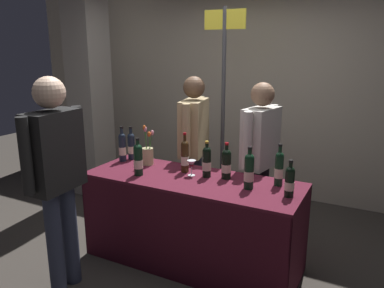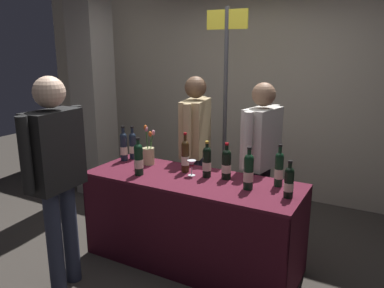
% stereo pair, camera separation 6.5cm
% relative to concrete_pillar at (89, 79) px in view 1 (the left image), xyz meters
% --- Properties ---
extents(ground_plane, '(12.00, 12.00, 0.00)m').
position_rel_concrete_pillar_xyz_m(ground_plane, '(1.94, -0.93, -1.49)').
color(ground_plane, '#38332D').
extents(back_partition, '(7.33, 0.12, 3.00)m').
position_rel_concrete_pillar_xyz_m(back_partition, '(1.94, 1.06, 0.01)').
color(back_partition, '#B2A893').
rests_on(back_partition, ground_plane).
extents(concrete_pillar, '(0.40, 0.40, 2.97)m').
position_rel_concrete_pillar_xyz_m(concrete_pillar, '(0.00, 0.00, 0.00)').
color(concrete_pillar, gray).
rests_on(concrete_pillar, ground_plane).
extents(tasting_table, '(1.87, 0.68, 0.79)m').
position_rel_concrete_pillar_xyz_m(tasting_table, '(1.94, -0.93, -0.94)').
color(tasting_table, '#4C1423').
rests_on(tasting_table, ground_plane).
extents(featured_wine_bottle, '(0.07, 0.07, 0.34)m').
position_rel_concrete_pillar_xyz_m(featured_wine_bottle, '(2.64, -0.76, -0.55)').
color(featured_wine_bottle, black).
rests_on(featured_wine_bottle, tasting_table).
extents(display_bottle_0, '(0.07, 0.07, 0.33)m').
position_rel_concrete_pillar_xyz_m(display_bottle_0, '(1.15, -0.70, -0.56)').
color(display_bottle_0, '#192333').
rests_on(display_bottle_0, tasting_table).
extents(display_bottle_1, '(0.07, 0.07, 0.32)m').
position_rel_concrete_pillar_xyz_m(display_bottle_1, '(2.04, -0.84, -0.56)').
color(display_bottle_1, black).
rests_on(display_bottle_1, tasting_table).
extents(display_bottle_2, '(0.07, 0.07, 0.28)m').
position_rel_concrete_pillar_xyz_m(display_bottle_2, '(2.77, -0.96, -0.57)').
color(display_bottle_2, black).
rests_on(display_bottle_2, tasting_table).
extents(display_bottle_3, '(0.08, 0.08, 0.33)m').
position_rel_concrete_pillar_xyz_m(display_bottle_3, '(1.49, -1.07, -0.55)').
color(display_bottle_3, black).
rests_on(display_bottle_3, tasting_table).
extents(display_bottle_4, '(0.08, 0.08, 0.31)m').
position_rel_concrete_pillar_xyz_m(display_bottle_4, '(2.20, -0.80, -0.56)').
color(display_bottle_4, black).
rests_on(display_bottle_4, tasting_table).
extents(display_bottle_5, '(0.07, 0.07, 0.36)m').
position_rel_concrete_pillar_xyz_m(display_bottle_5, '(1.81, -0.81, -0.55)').
color(display_bottle_5, '#38230F').
rests_on(display_bottle_5, tasting_table).
extents(display_bottle_6, '(0.08, 0.08, 0.34)m').
position_rel_concrete_pillar_xyz_m(display_bottle_6, '(2.45, -0.94, -0.55)').
color(display_bottle_6, black).
rests_on(display_bottle_6, tasting_table).
extents(display_bottle_7, '(0.07, 0.07, 0.35)m').
position_rel_concrete_pillar_xyz_m(display_bottle_7, '(1.11, -0.80, -0.55)').
color(display_bottle_7, '#192333').
rests_on(display_bottle_7, tasting_table).
extents(wine_glass_near_vendor, '(0.08, 0.08, 0.14)m').
position_rel_concrete_pillar_xyz_m(wine_glass_near_vendor, '(1.91, -0.87, -0.59)').
color(wine_glass_near_vendor, silver).
rests_on(wine_glass_near_vendor, tasting_table).
extents(flower_vase, '(0.11, 0.11, 0.38)m').
position_rel_concrete_pillar_xyz_m(flower_vase, '(1.39, -0.78, -0.59)').
color(flower_vase, tan).
rests_on(flower_vase, tasting_table).
extents(vendor_presenter, '(0.30, 0.62, 1.60)m').
position_rel_concrete_pillar_xyz_m(vendor_presenter, '(1.62, -0.27, -0.53)').
color(vendor_presenter, '#2D3347').
rests_on(vendor_presenter, ground_plane).
extents(vendor_assistant, '(0.28, 0.58, 1.57)m').
position_rel_concrete_pillar_xyz_m(vendor_assistant, '(2.34, -0.32, -0.55)').
color(vendor_assistant, black).
rests_on(vendor_assistant, ground_plane).
extents(taster_foreground_right, '(0.23, 0.59, 1.68)m').
position_rel_concrete_pillar_xyz_m(taster_foreground_right, '(1.22, -1.73, -0.48)').
color(taster_foreground_right, '#2D3347').
rests_on(taster_foreground_right, ground_plane).
extents(booth_signpost, '(0.46, 0.04, 2.28)m').
position_rel_concrete_pillar_xyz_m(booth_signpost, '(1.77, 0.14, -0.10)').
color(booth_signpost, '#47474C').
rests_on(booth_signpost, ground_plane).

